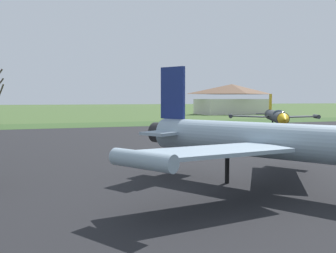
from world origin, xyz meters
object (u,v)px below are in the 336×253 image
at_px(info_placard_rear_center, 286,133).
at_px(visitor_building, 232,99).
at_px(jet_fighter_front_left, 300,142).
at_px(jet_fighter_rear_center, 276,116).

distance_m(info_placard_rear_center, visitor_building, 66.21).
relative_size(jet_fighter_front_left, jet_fighter_rear_center, 1.16).
bearing_deg(info_placard_rear_center, visitor_building, 65.61).
bearing_deg(jet_fighter_rear_center, visitor_building, 65.95).
xyz_separation_m(jet_fighter_front_left, visitor_building, (42.12, 80.41, 1.85)).
bearing_deg(jet_fighter_front_left, jet_fighter_rear_center, 55.82).
height_order(jet_fighter_front_left, jet_fighter_rear_center, jet_fighter_front_left).
bearing_deg(jet_fighter_front_left, info_placard_rear_center, 53.72).
relative_size(jet_fighter_rear_center, info_placard_rear_center, 14.59).
relative_size(jet_fighter_front_left, info_placard_rear_center, 16.98).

